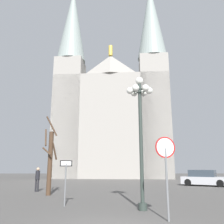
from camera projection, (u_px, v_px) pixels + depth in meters
The scene contains 7 objects.
cathedral at pixel (112, 112), 42.37m from camera, with size 19.99×13.91×35.74m.
stop_sign at pixel (166, 161), 8.32m from camera, with size 0.74×0.21×2.82m.
one_way_arrow_sign at pixel (66, 177), 11.17m from camera, with size 0.56×0.19×2.07m.
street_lamp at pixel (140, 117), 10.78m from camera, with size 1.21×1.09×5.88m.
bare_tree at pixel (50, 160), 15.61m from camera, with size 0.99×0.82×5.06m.
parked_car_near_silver at pixel (204, 178), 22.79m from camera, with size 4.48×3.67×1.48m.
pedestrian_walking at pixel (38, 177), 17.64m from camera, with size 0.32×0.32×1.72m.
Camera 1 is at (-0.03, -6.82, 1.77)m, focal length 38.24 mm.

